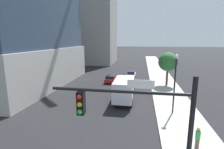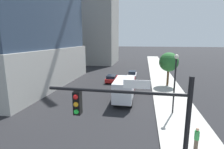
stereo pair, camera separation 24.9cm
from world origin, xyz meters
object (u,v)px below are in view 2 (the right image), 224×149
at_px(traffic_light_pole, 137,123).
at_px(pedestrian_green_shirt, 197,139).
at_px(street_tree, 169,62).
at_px(street_lamp, 175,76).
at_px(box_truck, 125,88).
at_px(construction_building, 95,4).
at_px(car_silver, 132,74).
at_px(car_red, 112,78).

bearing_deg(traffic_light_pole, pedestrian_green_shirt, 51.67).
relative_size(street_tree, pedestrian_green_shirt, 3.26).
height_order(street_lamp, box_truck, street_lamp).
bearing_deg(construction_building, street_lamp, -63.61).
relative_size(traffic_light_pole, street_lamp, 1.01).
bearing_deg(street_lamp, car_silver, 107.60).
height_order(street_tree, box_truck, street_tree).
distance_m(traffic_light_pole, street_lamp, 12.05).
distance_m(street_tree, pedestrian_green_shirt, 18.63).
distance_m(traffic_light_pole, car_silver, 29.44).
distance_m(car_silver, box_truck, 14.11).
distance_m(construction_building, car_red, 33.90).
bearing_deg(street_tree, construction_building, 126.68).
xyz_separation_m(construction_building, street_lamp, (19.54, -39.37, -15.13)).
relative_size(street_lamp, car_red, 1.44).
relative_size(street_lamp, pedestrian_green_shirt, 3.63).
bearing_deg(street_tree, car_silver, 138.92).
relative_size(traffic_light_pole, box_truck, 0.85).
bearing_deg(box_truck, car_red, 110.11).
distance_m(street_tree, box_truck, 10.91).
xyz_separation_m(street_tree, box_truck, (-6.47, -8.43, -2.48)).
bearing_deg(construction_building, street_tree, -53.32).
xyz_separation_m(street_lamp, street_tree, (0.90, 11.93, -0.05)).
bearing_deg(street_lamp, street_tree, 85.70).
xyz_separation_m(street_lamp, car_silver, (-5.57, 17.57, -3.52)).
xyz_separation_m(street_tree, car_silver, (-6.47, 5.64, -3.47)).
distance_m(traffic_light_pole, car_red, 25.56).
distance_m(box_truck, pedestrian_green_shirt, 11.73).
xyz_separation_m(car_silver, pedestrian_green_shirt, (6.20, -24.01, 0.33)).
height_order(car_silver, pedestrian_green_shirt, pedestrian_green_shirt).
relative_size(traffic_light_pole, car_red, 1.47).
bearing_deg(car_silver, pedestrian_green_shirt, -75.51).
relative_size(construction_building, car_red, 9.89).
bearing_deg(pedestrian_green_shirt, street_lamp, 95.58).
distance_m(construction_building, street_lamp, 46.48).
relative_size(box_truck, pedestrian_green_shirt, 4.36).
relative_size(traffic_light_pole, pedestrian_green_shirt, 3.69).
distance_m(car_red, pedestrian_green_shirt, 21.81).
relative_size(car_silver, pedestrian_green_shirt, 2.52).
xyz_separation_m(traffic_light_pole, car_red, (-5.67, 24.64, -3.78)).
bearing_deg(street_lamp, pedestrian_green_shirt, -84.42).
height_order(traffic_light_pole, street_lamp, traffic_light_pole).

